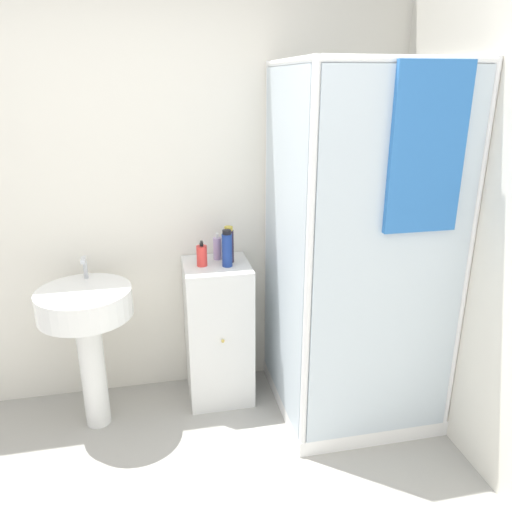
{
  "coord_description": "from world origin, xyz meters",
  "views": [
    {
      "loc": [
        0.13,
        -1.25,
        1.9
      ],
      "look_at": [
        0.64,
        1.14,
        1.04
      ],
      "focal_mm": 35.0,
      "sensor_mm": 36.0,
      "label": 1
    }
  ],
  "objects_px": {
    "sink": "(87,321)",
    "soap_dispenser": "(202,255)",
    "lotion_bottle_white": "(217,248)",
    "shampoo_bottle_tall_black": "(229,245)",
    "shampoo_bottle_blue": "(227,249)"
  },
  "relations": [
    {
      "from": "sink",
      "to": "soap_dispenser",
      "type": "relative_size",
      "value": 6.41
    },
    {
      "from": "sink",
      "to": "lotion_bottle_white",
      "type": "xyz_separation_m",
      "value": [
        0.76,
        0.22,
        0.3
      ]
    },
    {
      "from": "sink",
      "to": "shampoo_bottle_tall_black",
      "type": "bearing_deg",
      "value": 10.98
    },
    {
      "from": "sink",
      "to": "soap_dispenser",
      "type": "xyz_separation_m",
      "value": [
        0.65,
        0.13,
        0.29
      ]
    },
    {
      "from": "shampoo_bottle_blue",
      "to": "lotion_bottle_white",
      "type": "height_order",
      "value": "shampoo_bottle_blue"
    },
    {
      "from": "soap_dispenser",
      "to": "shampoo_bottle_tall_black",
      "type": "distance_m",
      "value": 0.17
    },
    {
      "from": "shampoo_bottle_tall_black",
      "to": "shampoo_bottle_blue",
      "type": "height_order",
      "value": "same"
    },
    {
      "from": "shampoo_bottle_blue",
      "to": "lotion_bottle_white",
      "type": "relative_size",
      "value": 1.31
    },
    {
      "from": "sink",
      "to": "shampoo_bottle_tall_black",
      "type": "xyz_separation_m",
      "value": [
        0.82,
        0.16,
        0.33
      ]
    },
    {
      "from": "shampoo_bottle_tall_black",
      "to": "shampoo_bottle_blue",
      "type": "distance_m",
      "value": 0.07
    },
    {
      "from": "soap_dispenser",
      "to": "shampoo_bottle_blue",
      "type": "relative_size",
      "value": 0.7
    },
    {
      "from": "shampoo_bottle_tall_black",
      "to": "shampoo_bottle_blue",
      "type": "xyz_separation_m",
      "value": [
        -0.02,
        -0.07,
        -0.0
      ]
    },
    {
      "from": "sink",
      "to": "lotion_bottle_white",
      "type": "relative_size",
      "value": 5.91
    },
    {
      "from": "sink",
      "to": "shampoo_bottle_blue",
      "type": "xyz_separation_m",
      "value": [
        0.79,
        0.09,
        0.33
      ]
    },
    {
      "from": "lotion_bottle_white",
      "to": "soap_dispenser",
      "type": "bearing_deg",
      "value": -137.75
    }
  ]
}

